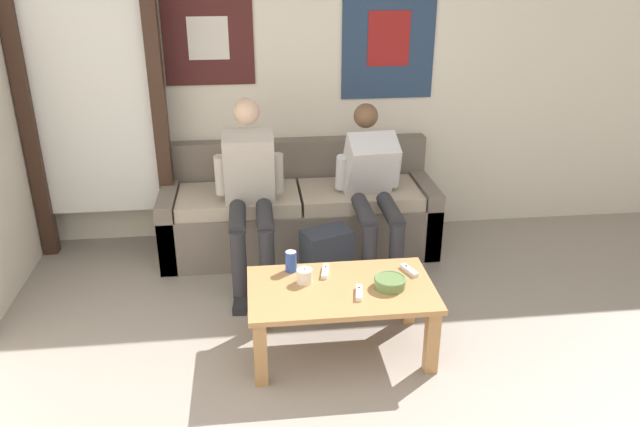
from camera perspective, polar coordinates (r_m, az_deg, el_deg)
The scene contains 13 objects.
wall_back at distance 4.77m, azimuth -0.33°, elevation 12.89°, with size 10.00×0.07×2.55m.
door_frame at distance 4.67m, azimuth -20.19°, elevation 10.28°, with size 1.00×0.10×2.15m.
couch at distance 4.70m, azimuth -1.94°, elevation 0.00°, with size 2.02×0.70×0.78m.
coffee_table at distance 3.49m, azimuth 1.93°, elevation -7.81°, with size 1.03×0.60×0.41m.
person_seated_adult at distance 4.20m, azimuth -6.43°, elevation 2.37°, with size 0.47×0.84×1.21m.
person_seated_teen at distance 4.34m, azimuth 4.80°, elevation 2.60°, with size 0.47×1.01×1.11m.
backpack at distance 4.09m, azimuth 0.69°, elevation -4.67°, with size 0.36×0.30×0.46m.
ceramic_bowl at distance 3.46m, azimuth 6.41°, elevation -6.23°, with size 0.18×0.18×0.06m.
pillar_candle at distance 3.48m, azimuth -1.42°, elevation -5.74°, with size 0.09×0.09×0.09m.
drink_can_blue at distance 3.59m, azimuth -2.67°, elevation -4.39°, with size 0.07×0.07×0.12m.
game_controller_near_left at distance 3.63m, azimuth 8.16°, elevation -5.16°, with size 0.08×0.15×0.03m.
game_controller_near_right at distance 3.58m, azimuth 0.48°, elevation -5.32°, with size 0.06×0.15×0.03m.
game_controller_far_center at distance 3.38m, azimuth 3.59°, elevation -7.24°, with size 0.06×0.15×0.03m.
Camera 1 is at (-0.51, -1.98, 2.14)m, focal length 35.00 mm.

